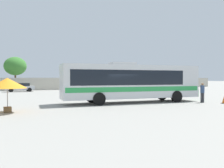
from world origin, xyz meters
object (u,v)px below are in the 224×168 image
(vendor_umbrella_near_gate_orange, at_px, (7,84))
(parked_car_second_silver, at_px, (20,87))
(attendant_by_bus_door, at_px, (202,91))
(coach_bus_silver_green, at_px, (130,81))
(traffic_cone_on_apron, at_px, (224,100))
(roadside_tree_midleft, at_px, (15,66))

(vendor_umbrella_near_gate_orange, height_order, parked_car_second_silver, vendor_umbrella_near_gate_orange)
(attendant_by_bus_door, distance_m, vendor_umbrella_near_gate_orange, 15.96)
(coach_bus_silver_green, relative_size, parked_car_second_silver, 2.80)
(coach_bus_silver_green, height_order, vendor_umbrella_near_gate_orange, coach_bus_silver_green)
(traffic_cone_on_apron, bearing_deg, roadside_tree_midleft, 114.13)
(attendant_by_bus_door, height_order, vendor_umbrella_near_gate_orange, vendor_umbrella_near_gate_orange)
(vendor_umbrella_near_gate_orange, height_order, traffic_cone_on_apron, vendor_umbrella_near_gate_orange)
(vendor_umbrella_near_gate_orange, xyz_separation_m, traffic_cone_on_apron, (16.97, -2.19, -1.53))
(coach_bus_silver_green, xyz_separation_m, vendor_umbrella_near_gate_orange, (-10.09, -1.96, -0.07))
(attendant_by_bus_door, xyz_separation_m, roadside_tree_midleft, (-13.93, 32.07, 3.47))
(parked_car_second_silver, xyz_separation_m, roadside_tree_midleft, (-0.38, 6.79, 3.71))
(attendant_by_bus_door, distance_m, roadside_tree_midleft, 35.14)
(attendant_by_bus_door, height_order, traffic_cone_on_apron, attendant_by_bus_door)
(vendor_umbrella_near_gate_orange, bearing_deg, parked_car_second_silver, 84.49)
(vendor_umbrella_near_gate_orange, xyz_separation_m, parked_car_second_silver, (2.36, 24.47, -1.08))
(roadside_tree_midleft, bearing_deg, coach_bus_silver_green, -74.54)
(coach_bus_silver_green, xyz_separation_m, parked_car_second_silver, (-7.73, 22.51, -1.15))
(coach_bus_silver_green, distance_m, vendor_umbrella_near_gate_orange, 10.28)
(coach_bus_silver_green, xyz_separation_m, roadside_tree_midleft, (-8.11, 29.30, 2.56))
(parked_car_second_silver, distance_m, traffic_cone_on_apron, 30.41)
(attendant_by_bus_door, distance_m, parked_car_second_silver, 28.69)
(coach_bus_silver_green, height_order, roadside_tree_midleft, roadside_tree_midleft)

